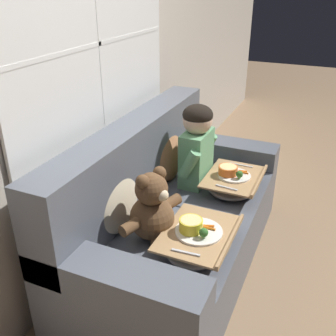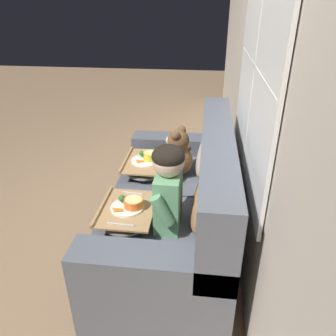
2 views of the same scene
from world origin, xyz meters
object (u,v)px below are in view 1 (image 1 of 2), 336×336
throw_pillow_behind_child (167,152)px  couch (171,218)px  throw_pillow_behind_teddy (117,198)px  lap_tray_child (233,182)px  child_figure (197,141)px  lap_tray_teddy (198,239)px  teddy_bear (153,210)px

throw_pillow_behind_child → couch: bearing=-152.6°
couch → throw_pillow_behind_teddy: size_ratio=4.43×
couch → lap_tray_child: (0.35, -0.31, 0.16)m
child_figure → lap_tray_teddy: bearing=-158.9°
lap_tray_teddy → throw_pillow_behind_teddy: bearing=89.9°
teddy_bear → lap_tray_teddy: size_ratio=0.91×
lap_tray_child → couch: bearing=138.5°
throw_pillow_behind_child → child_figure: size_ratio=0.76×
couch → throw_pillow_behind_child: bearing=27.4°
couch → lap_tray_child: couch is taller
couch → teddy_bear: bearing=-173.2°
throw_pillow_behind_child → throw_pillow_behind_teddy: (-0.69, 0.00, 0.00)m
lap_tray_child → throw_pillow_behind_teddy: bearing=145.0°
throw_pillow_behind_child → lap_tray_teddy: size_ratio=0.90×
throw_pillow_behind_child → lap_tray_child: bearing=-90.1°
throw_pillow_behind_child → lap_tray_child: throw_pillow_behind_child is taller
teddy_bear → lap_tray_teddy: 0.29m
child_figure → lap_tray_child: size_ratio=1.23×
throw_pillow_behind_child → lap_tray_teddy: bearing=-145.0°
couch → child_figure: child_figure is taller
throw_pillow_behind_teddy → teddy_bear: (-0.00, -0.22, -0.02)m
teddy_bear → lap_tray_child: bearing=-20.8°
teddy_bear → lap_tray_teddy: bearing=-89.9°
teddy_bear → lap_tray_child: 0.75m
child_figure → teddy_bear: size_ratio=1.29×
throw_pillow_behind_child → teddy_bear: 0.73m
teddy_bear → throw_pillow_behind_child: bearing=17.7°
teddy_bear → couch: bearing=6.8°
child_figure → teddy_bear: bearing=-179.6°
throw_pillow_behind_teddy → lap_tray_child: throw_pillow_behind_teddy is taller
lap_tray_child → lap_tray_teddy: (-0.70, -0.00, 0.00)m
throw_pillow_behind_teddy → throw_pillow_behind_child: bearing=0.0°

